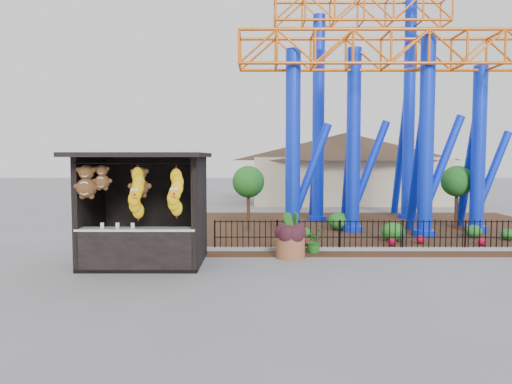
{
  "coord_description": "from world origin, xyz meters",
  "views": [
    {
      "loc": [
        0.13,
        -12.76,
        3.0
      ],
      "look_at": [
        0.12,
        1.5,
        2.0
      ],
      "focal_mm": 35.0,
      "sensor_mm": 36.0,
      "label": 1
    }
  ],
  "objects_px": {
    "roller_coaster": "(376,74)",
    "terracotta_planter": "(290,247)",
    "prize_booth": "(142,210)",
    "potted_plant": "(314,240)"
  },
  "relations": [
    {
      "from": "potted_plant",
      "to": "roller_coaster",
      "type": "bearing_deg",
      "value": 42.22
    },
    {
      "from": "prize_booth",
      "to": "terracotta_planter",
      "type": "distance_m",
      "value": 4.46
    },
    {
      "from": "terracotta_planter",
      "to": "prize_booth",
      "type": "bearing_deg",
      "value": -166.2
    },
    {
      "from": "roller_coaster",
      "to": "terracotta_planter",
      "type": "relative_size",
      "value": 12.74
    },
    {
      "from": "roller_coaster",
      "to": "terracotta_planter",
      "type": "height_order",
      "value": "roller_coaster"
    },
    {
      "from": "prize_booth",
      "to": "roller_coaster",
      "type": "distance_m",
      "value": 12.0
    },
    {
      "from": "prize_booth",
      "to": "roller_coaster",
      "type": "relative_size",
      "value": 0.32
    },
    {
      "from": "prize_booth",
      "to": "potted_plant",
      "type": "xyz_separation_m",
      "value": [
        4.96,
        1.8,
        -1.14
      ]
    },
    {
      "from": "roller_coaster",
      "to": "terracotta_planter",
      "type": "xyz_separation_m",
      "value": [
        -3.97,
        -6.31,
        -6.13
      ]
    },
    {
      "from": "roller_coaster",
      "to": "terracotta_planter",
      "type": "distance_m",
      "value": 9.65
    }
  ]
}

